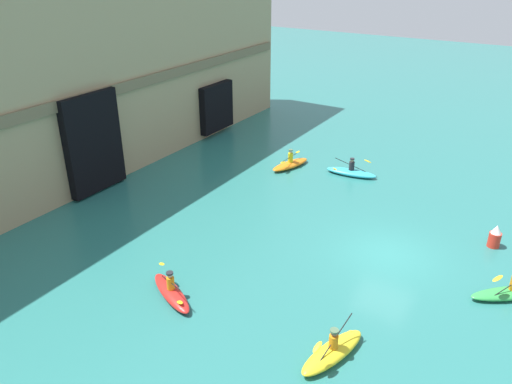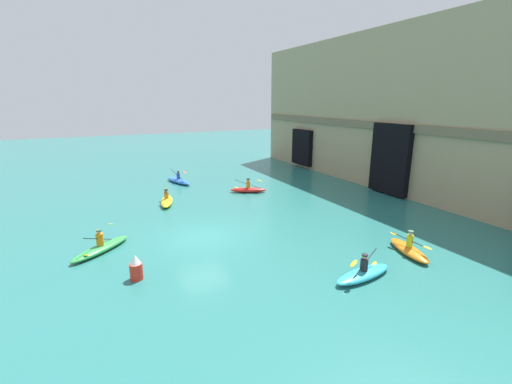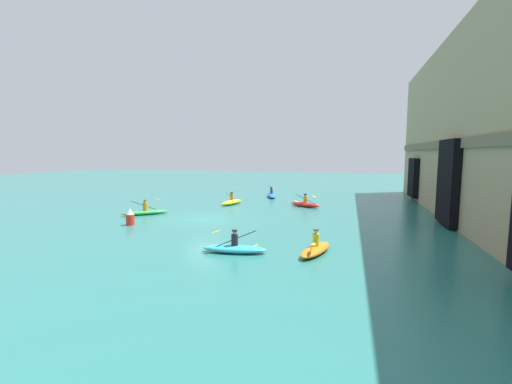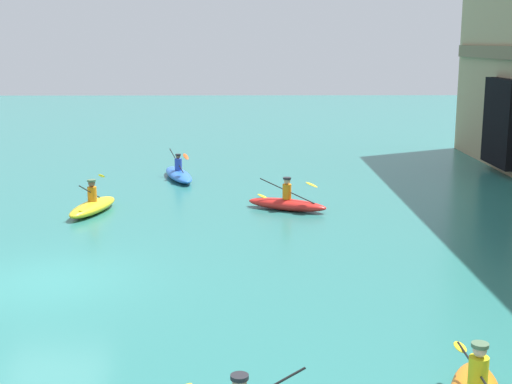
{
  "view_description": "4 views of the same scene",
  "coord_description": "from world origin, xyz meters",
  "px_view_note": "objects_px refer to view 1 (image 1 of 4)",
  "views": [
    {
      "loc": [
        -18.48,
        -4.76,
        11.83
      ],
      "look_at": [
        -1.26,
        5.95,
        2.01
      ],
      "focal_mm": 35.0,
      "sensor_mm": 36.0,
      "label": 1
    },
    {
      "loc": [
        16.51,
        -4.88,
        7.06
      ],
      "look_at": [
        -3.36,
        4.84,
        1.1
      ],
      "focal_mm": 24.0,
      "sensor_mm": 36.0,
      "label": 2
    },
    {
      "loc": [
        21.54,
        9.56,
        4.53
      ],
      "look_at": [
        -0.81,
        3.45,
        1.89
      ],
      "focal_mm": 24.0,
      "sensor_mm": 36.0,
      "label": 3
    },
    {
      "loc": [
        16.17,
        4.73,
        5.55
      ],
      "look_at": [
        -2.4,
        4.93,
        1.63
      ],
      "focal_mm": 50.0,
      "sensor_mm": 36.0,
      "label": 4
    }
  ],
  "objects_px": {
    "kayak_cyan": "(351,172)",
    "marker_buoy": "(495,237)",
    "kayak_red": "(171,292)",
    "kayak_yellow": "(333,351)",
    "kayak_orange": "(290,164)",
    "kayak_green": "(512,292)"
  },
  "relations": [
    {
      "from": "kayak_cyan",
      "to": "marker_buoy",
      "type": "xyz_separation_m",
      "value": [
        -4.0,
        -8.34,
        0.28
      ]
    },
    {
      "from": "kayak_red",
      "to": "kayak_yellow",
      "type": "xyz_separation_m",
      "value": [
        0.35,
        -6.45,
        0.0
      ]
    },
    {
      "from": "kayak_yellow",
      "to": "kayak_orange",
      "type": "height_order",
      "value": "kayak_yellow"
    },
    {
      "from": "kayak_red",
      "to": "marker_buoy",
      "type": "relative_size",
      "value": 2.65
    },
    {
      "from": "kayak_cyan",
      "to": "kayak_orange",
      "type": "bearing_deg",
      "value": 6.22
    },
    {
      "from": "marker_buoy",
      "to": "kayak_orange",
      "type": "bearing_deg",
      "value": 75.11
    },
    {
      "from": "kayak_red",
      "to": "kayak_orange",
      "type": "distance_m",
      "value": 13.64
    },
    {
      "from": "kayak_yellow",
      "to": "kayak_green",
      "type": "height_order",
      "value": "kayak_yellow"
    },
    {
      "from": "kayak_green",
      "to": "kayak_cyan",
      "type": "xyz_separation_m",
      "value": [
        7.48,
        9.53,
        -0.0
      ]
    },
    {
      "from": "kayak_cyan",
      "to": "marker_buoy",
      "type": "relative_size",
      "value": 2.83
    },
    {
      "from": "kayak_green",
      "to": "marker_buoy",
      "type": "bearing_deg",
      "value": -111.59
    },
    {
      "from": "kayak_red",
      "to": "kayak_orange",
      "type": "height_order",
      "value": "kayak_orange"
    },
    {
      "from": "kayak_green",
      "to": "kayak_cyan",
      "type": "distance_m",
      "value": 12.11
    },
    {
      "from": "kayak_yellow",
      "to": "kayak_cyan",
      "type": "distance_m",
      "value": 14.82
    },
    {
      "from": "kayak_green",
      "to": "kayak_orange",
      "type": "distance_m",
      "value": 14.7
    },
    {
      "from": "kayak_green",
      "to": "marker_buoy",
      "type": "distance_m",
      "value": 3.69
    },
    {
      "from": "kayak_cyan",
      "to": "marker_buoy",
      "type": "height_order",
      "value": "kayak_cyan"
    },
    {
      "from": "kayak_green",
      "to": "kayak_red",
      "type": "bearing_deg",
      "value": -8.58
    },
    {
      "from": "kayak_green",
      "to": "kayak_cyan",
      "type": "height_order",
      "value": "kayak_green"
    },
    {
      "from": "kayak_red",
      "to": "marker_buoy",
      "type": "bearing_deg",
      "value": 72.51
    },
    {
      "from": "kayak_green",
      "to": "kayak_yellow",
      "type": "bearing_deg",
      "value": 14.69
    },
    {
      "from": "kayak_yellow",
      "to": "marker_buoy",
      "type": "relative_size",
      "value": 2.77
    }
  ]
}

